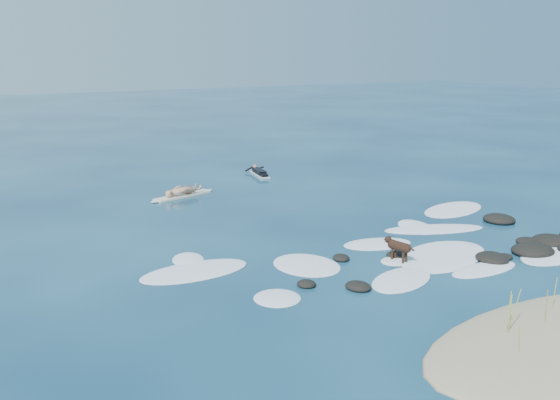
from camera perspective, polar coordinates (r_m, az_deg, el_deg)
ground at (r=21.72m, az=7.77°, el=-4.16°), size 160.00×160.00×0.00m
reef_rocks at (r=22.92m, az=21.23°, el=-3.79°), size 11.64×5.43×0.44m
breaking_foam at (r=21.62m, az=12.10°, el=-4.40°), size 15.97×8.36×0.12m
standing_surfer_rig at (r=28.62m, az=-8.95°, el=1.80°), size 3.39×1.38×1.96m
paddling_surfer_rig at (r=33.28m, az=-1.93°, el=2.54°), size 1.15×2.47×0.43m
dog at (r=20.13m, az=10.73°, el=-4.17°), size 0.47×1.24×0.79m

